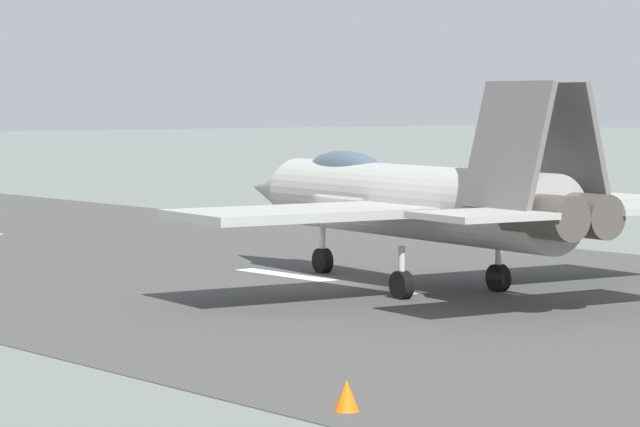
# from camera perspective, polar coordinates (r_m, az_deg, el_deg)

# --- Properties ---
(ground_plane) EXTENTS (400.00, 400.00, 0.00)m
(ground_plane) POSITION_cam_1_polar(r_m,az_deg,el_deg) (45.68, 0.72, -2.49)
(ground_plane) COLOR slate
(runway_strip) EXTENTS (240.00, 26.00, 0.02)m
(runway_strip) POSITION_cam_1_polar(r_m,az_deg,el_deg) (45.67, 0.74, -2.48)
(runway_strip) COLOR #434442
(runway_strip) RESTS_ON ground
(fighter_jet) EXTENTS (16.80, 15.19, 5.69)m
(fighter_jet) POSITION_cam_1_polar(r_m,az_deg,el_deg) (44.22, 3.25, 0.51)
(fighter_jet) COLOR #9FA19B
(fighter_jet) RESTS_ON ground
(marker_cone_near) EXTENTS (0.44, 0.44, 0.55)m
(marker_cone_near) POSITION_cam_1_polar(r_m,az_deg,el_deg) (26.97, 0.95, -6.51)
(marker_cone_near) COLOR orange
(marker_cone_near) RESTS_ON ground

